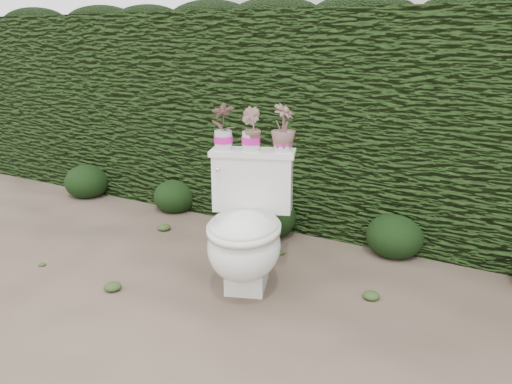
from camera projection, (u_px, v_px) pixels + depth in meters
The scene contains 10 objects.
ground at pixel (260, 309), 2.71m from camera, with size 60.00×60.00×0.00m, color #7D6856.
hedge at pixel (360, 121), 3.81m from camera, with size 8.00×1.00×1.60m, color #284416.
toilet at pixel (246, 231), 2.84m from camera, with size 0.66×0.79×0.78m.
potted_plant_left at pixel (223, 127), 2.93m from camera, with size 0.14×0.09×0.26m, color #27651F.
potted_plant_center at pixel (251, 130), 2.91m from camera, with size 0.13×0.10×0.23m, color #27651F.
potted_plant_right at pixel (283, 129), 2.88m from camera, with size 0.14×0.14×0.26m, color #27651F.
liriope_clump_0 at pixel (87, 179), 4.61m from camera, with size 0.40×0.40×0.32m, color black.
liriope_clump_1 at pixel (175, 193), 4.23m from camera, with size 0.36×0.36×0.29m, color black.
liriope_clump_2 at pixel (267, 213), 3.69m from camera, with size 0.42×0.42×0.34m, color black.
liriope_clump_3 at pixel (395, 232), 3.37m from camera, with size 0.38×0.38×0.31m, color black.
Camera 1 is at (1.15, -2.10, 1.41)m, focal length 35.00 mm.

